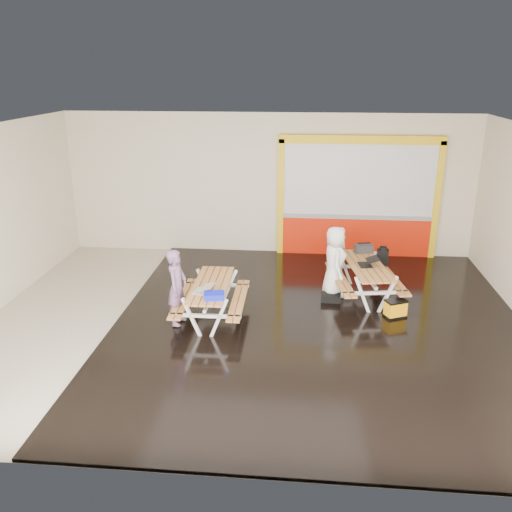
# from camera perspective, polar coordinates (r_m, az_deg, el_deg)

# --- Properties ---
(room) EXTENTS (10.02, 8.02, 3.52)m
(room) POSITION_cam_1_polar(r_m,az_deg,el_deg) (9.38, -0.52, 2.48)
(room) COLOR #B9B09D
(room) RESTS_ON ground
(deck) EXTENTS (7.50, 7.98, 0.05)m
(deck) POSITION_cam_1_polar(r_m,az_deg,el_deg) (9.98, 6.73, -7.24)
(deck) COLOR black
(deck) RESTS_ON room
(kiosk) EXTENTS (3.88, 0.16, 3.00)m
(kiosk) POSITION_cam_1_polar(r_m,az_deg,el_deg) (13.27, 10.81, 5.88)
(kiosk) COLOR red
(kiosk) RESTS_ON room
(picnic_table_left) EXTENTS (1.28, 1.86, 0.74)m
(picnic_table_left) POSITION_cam_1_polar(r_m,az_deg,el_deg) (9.90, -4.80, -3.94)
(picnic_table_left) COLOR #B0763D
(picnic_table_left) RESTS_ON deck
(picnic_table_right) EXTENTS (1.57, 2.07, 0.76)m
(picnic_table_right) POSITION_cam_1_polar(r_m,az_deg,el_deg) (11.00, 11.65, -1.74)
(picnic_table_right) COLOR #B0763D
(picnic_table_right) RESTS_ON deck
(person_left) EXTENTS (0.39, 0.55, 1.41)m
(person_left) POSITION_cam_1_polar(r_m,az_deg,el_deg) (9.69, -8.44, -3.30)
(person_left) COLOR slate
(person_left) RESTS_ON deck
(person_right) EXTENTS (0.55, 0.76, 1.46)m
(person_right) POSITION_cam_1_polar(r_m,az_deg,el_deg) (10.89, 8.42, -0.58)
(person_right) COLOR white
(person_right) RESTS_ON deck
(laptop_left) EXTENTS (0.41, 0.38, 0.15)m
(laptop_left) POSITION_cam_1_polar(r_m,az_deg,el_deg) (9.49, -5.63, -3.57)
(laptop_left) COLOR silver
(laptop_left) RESTS_ON picnic_table_left
(laptop_right) EXTENTS (0.43, 0.39, 0.16)m
(laptop_right) POSITION_cam_1_polar(r_m,az_deg,el_deg) (10.87, 11.87, -0.72)
(laptop_right) COLOR black
(laptop_right) RESTS_ON picnic_table_right
(blue_pouch) EXTENTS (0.38, 0.30, 0.10)m
(blue_pouch) POSITION_cam_1_polar(r_m,az_deg,el_deg) (9.22, -4.48, -4.23)
(blue_pouch) COLOR #0F19CF
(blue_pouch) RESTS_ON picnic_table_left
(toolbox) EXTENTS (0.41, 0.27, 0.22)m
(toolbox) POSITION_cam_1_polar(r_m,az_deg,el_deg) (11.61, 11.42, 0.79)
(toolbox) COLOR black
(toolbox) RESTS_ON picnic_table_right
(backpack) EXTENTS (0.25, 0.18, 0.40)m
(backpack) POSITION_cam_1_polar(r_m,az_deg,el_deg) (11.69, 13.38, 0.01)
(backpack) COLOR black
(backpack) RESTS_ON picnic_table_right
(dark_case) EXTENTS (0.40, 0.31, 0.15)m
(dark_case) POSITION_cam_1_polar(r_m,az_deg,el_deg) (10.88, 8.01, -4.39)
(dark_case) COLOR black
(dark_case) RESTS_ON deck
(fluke_bag) EXTENTS (0.46, 0.40, 0.34)m
(fluke_bag) POSITION_cam_1_polar(r_m,az_deg,el_deg) (10.41, 14.69, -5.48)
(fluke_bag) COLOR black
(fluke_bag) RESTS_ON deck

